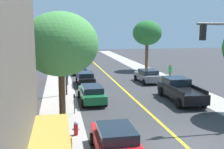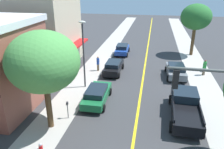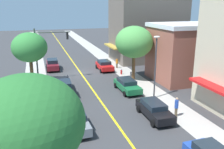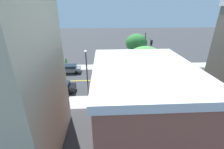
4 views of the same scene
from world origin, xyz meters
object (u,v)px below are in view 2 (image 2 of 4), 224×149
object	(u,v)px
black_sedan_left_curb	(114,67)
street_lamp	(83,48)
grey_sedan_right_curb	(176,70)
green_sedan_left_curb	(97,94)
blue_sedan_left_curb	(122,49)
street_tree_left_near	(43,62)
pedestrian_blue_shirt	(98,63)
street_tree_right_corner	(196,17)
parking_meter	(67,108)
black_pickup_truck	(185,106)
small_dog	(204,69)
pedestrian_green_shirt	(204,67)
fire_hydrant	(41,149)

from	to	relation	value
black_sedan_left_curb	street_lamp	bearing A→B (deg)	153.90
grey_sedan_right_curb	green_sedan_left_curb	bearing A→B (deg)	132.54
blue_sedan_left_curb	street_tree_left_near	bearing A→B (deg)	171.12
black_sedan_left_curb	pedestrian_blue_shirt	distance (m)	2.01
green_sedan_left_curb	street_tree_right_corner	bearing A→B (deg)	-32.68
parking_meter	black_pickup_truck	world-z (taller)	black_pickup_truck
street_tree_right_corner	blue_sedan_left_curb	xyz separation A→B (m)	(-10.05, -1.54, -4.66)
black_sedan_left_curb	small_dog	distance (m)	10.73
black_sedan_left_curb	pedestrian_green_shirt	size ratio (longest dim) A/B	2.49
pedestrian_green_shirt	pedestrian_blue_shirt	size ratio (longest dim) A/B	1.02
parking_meter	small_dog	distance (m)	17.33
grey_sedan_right_curb	street_lamp	bearing A→B (deg)	112.85
street_tree_left_near	grey_sedan_right_curb	xyz separation A→B (m)	(9.69, 11.34, -4.21)
black_sedan_left_curb	small_dog	bearing A→B (deg)	-77.76
street_tree_right_corner	black_sedan_left_curb	xyz separation A→B (m)	(-9.95, -9.17, -4.66)
fire_hydrant	street_lamp	bearing A→B (deg)	91.29
fire_hydrant	black_sedan_left_curb	xyz separation A→B (m)	(1.94, 14.14, 0.37)
fire_hydrant	blue_sedan_left_curb	xyz separation A→B (m)	(1.84, 21.77, 0.36)
grey_sedan_right_curb	small_dog	size ratio (longest dim) A/B	7.12
street_tree_left_near	grey_sedan_right_curb	distance (m)	15.50
black_sedan_left_curb	grey_sedan_right_curb	distance (m)	7.06
blue_sedan_left_curb	small_dog	size ratio (longest dim) A/B	7.04
green_sedan_left_curb	street_lamp	bearing A→B (deg)	33.64
pedestrian_blue_shirt	parking_meter	bearing A→B (deg)	-144.51
green_sedan_left_curb	black_pickup_truck	size ratio (longest dim) A/B	0.77
pedestrian_blue_shirt	small_dog	xyz separation A→B (m)	(12.47, 1.79, -0.61)
street_tree_left_near	fire_hydrant	size ratio (longest dim) A/B	8.72
street_lamp	green_sedan_left_curb	bearing A→B (deg)	-55.47
street_lamp	pedestrian_green_shirt	xyz separation A→B (m)	(12.44, 5.53, -3.11)
street_lamp	black_sedan_left_curb	world-z (taller)	street_lamp
street_tree_right_corner	green_sedan_left_curb	world-z (taller)	street_tree_right_corner
street_lamp	small_dog	distance (m)	14.70
parking_meter	pedestrian_green_shirt	distance (m)	16.51
parking_meter	black_sedan_left_curb	distance (m)	10.21
green_sedan_left_curb	fire_hydrant	bearing A→B (deg)	164.95
fire_hydrant	green_sedan_left_curb	size ratio (longest dim) A/B	0.17
fire_hydrant	street_tree_right_corner	bearing A→B (deg)	62.98
green_sedan_left_curb	grey_sedan_right_curb	world-z (taller)	grey_sedan_right_curb
blue_sedan_left_curb	fire_hydrant	bearing A→B (deg)	173.90
fire_hydrant	grey_sedan_right_curb	world-z (taller)	grey_sedan_right_curb
fire_hydrant	street_lamp	world-z (taller)	street_lamp
black_pickup_truck	pedestrian_green_shirt	size ratio (longest dim) A/B	3.29
black_sedan_left_curb	grey_sedan_right_curb	xyz separation A→B (m)	(7.06, 0.04, 0.02)
grey_sedan_right_curb	black_pickup_truck	distance (m)	8.19
green_sedan_left_curb	small_dog	world-z (taller)	green_sedan_left_curb
fire_hydrant	small_dog	bearing A→B (deg)	52.64
grey_sedan_right_curb	pedestrian_green_shirt	distance (m)	3.44
street_tree_right_corner	green_sedan_left_curb	xyz separation A→B (m)	(-10.13, -16.35, -4.68)
grey_sedan_right_curb	pedestrian_blue_shirt	xyz separation A→B (m)	(-9.02, 0.33, 0.17)
black_sedan_left_curb	pedestrian_green_shirt	distance (m)	10.35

